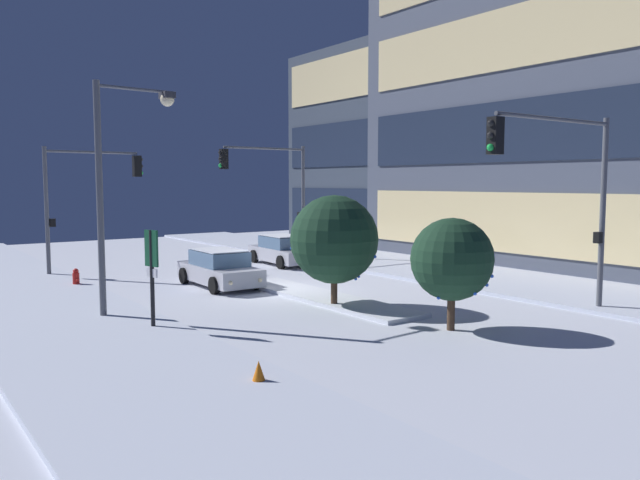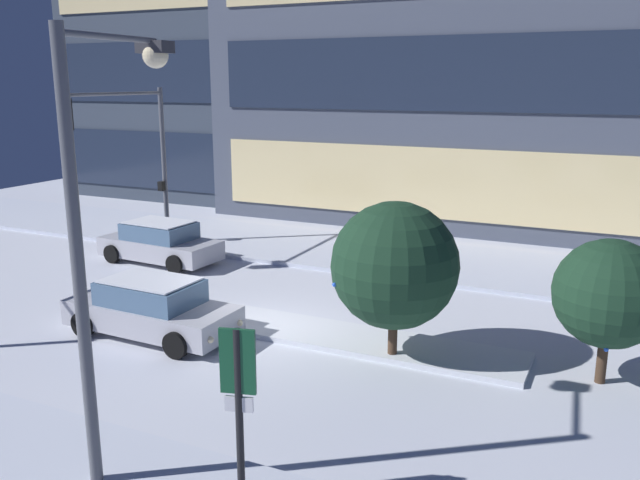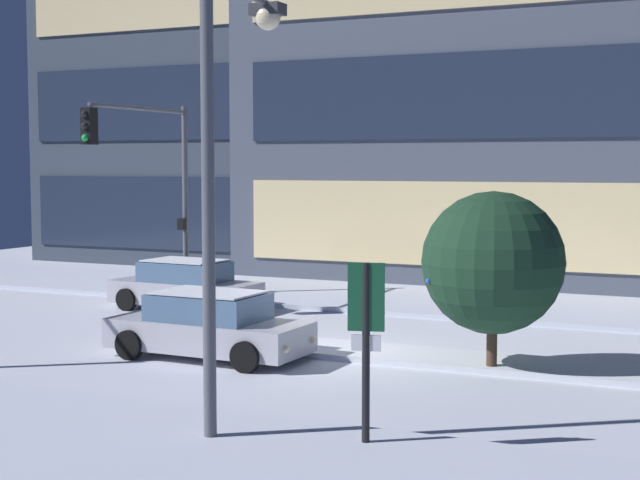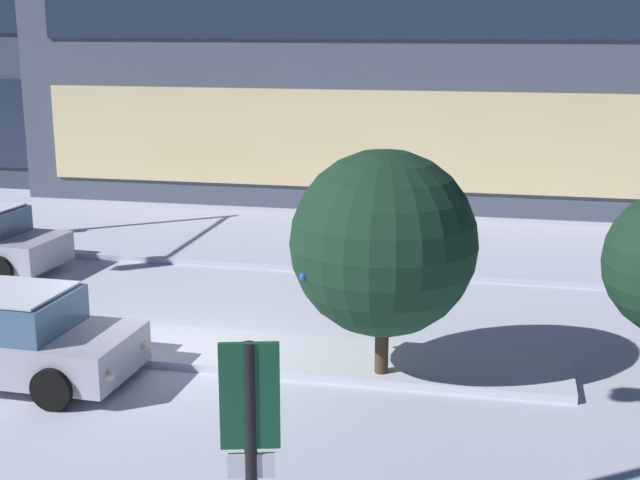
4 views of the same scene
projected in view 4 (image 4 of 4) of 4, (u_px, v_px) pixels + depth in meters
name	position (u px, v px, depth m)	size (l,w,h in m)	color
ground	(177.00, 356.00, 15.32)	(52.00, 52.00, 0.00)	silver
curb_strip_far	(291.00, 241.00, 23.13)	(52.00, 5.20, 0.14)	silver
median_strip	(302.00, 357.00, 15.10)	(9.00, 1.80, 0.14)	silver
parking_info_sign	(251.00, 448.00, 8.10)	(0.55, 0.20, 2.85)	black
decorated_tree_median	(383.00, 243.00, 13.74)	(2.94, 2.94, 3.76)	#473323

